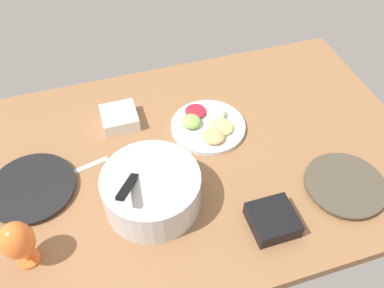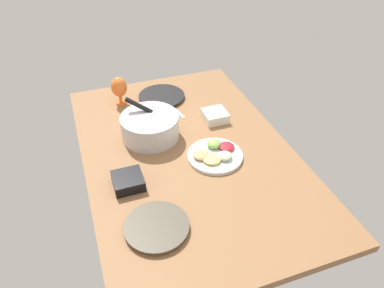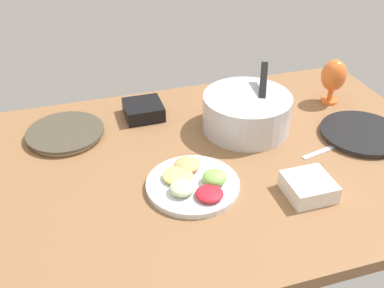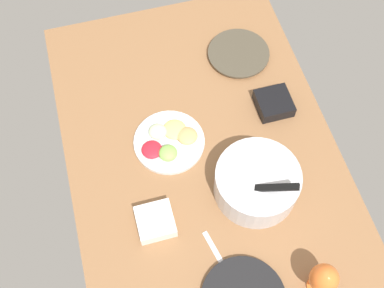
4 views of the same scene
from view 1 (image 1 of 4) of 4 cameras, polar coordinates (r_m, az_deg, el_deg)
ground_plane at (r=146.62cm, az=0.31°, el=-2.15°), size 160.00×104.00×4.00cm
dinner_plate_left at (r=144.59cm, az=20.48°, el=-5.43°), size 26.68×26.68×2.36cm
dinner_plate_right at (r=145.03cm, az=-21.36°, el=-5.73°), size 28.64×28.64×1.96cm
mixing_bowl at (r=128.16cm, az=-5.67°, el=-6.29°), size 30.74×30.74×20.31cm
fruit_platter at (r=153.05cm, az=2.23°, el=2.67°), size 27.84×27.84×5.58cm
hurricane_glass_orange at (r=123.11cm, az=-23.11°, el=-12.35°), size 9.46×9.46×17.57cm
square_bowl_white at (r=156.50cm, az=-10.08°, el=3.68°), size 13.07×13.07×5.36cm
square_bowl_black at (r=128.69cm, az=11.17°, el=-10.26°), size 13.68×13.68×5.29cm
fork_by_right_plate at (r=146.12cm, az=-14.87°, el=-3.22°), size 17.95×5.78×0.60cm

